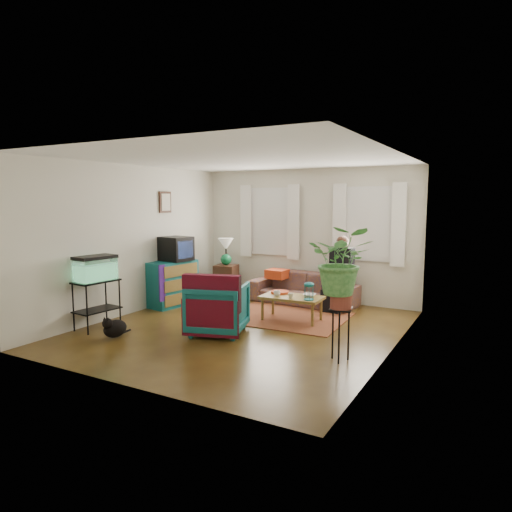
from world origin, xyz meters
The scene contains 31 objects.
floor centered at (0.00, 0.00, 0.00)m, with size 4.50×5.00×0.01m, color #4F2B14.
ceiling centered at (0.00, 0.00, 2.60)m, with size 4.50×5.00×0.01m, color white.
wall_back centered at (0.00, 2.50, 1.30)m, with size 4.50×0.01×2.60m, color silver.
wall_front centered at (0.00, -2.50, 1.30)m, with size 4.50×0.01×2.60m, color silver.
wall_left centered at (-2.25, 0.00, 1.30)m, with size 0.01×5.00×2.60m, color silver.
wall_right centered at (2.25, 0.00, 1.30)m, with size 0.01×5.00×2.60m, color silver.
window_left centered at (-0.80, 2.48, 1.55)m, with size 1.08×0.04×1.38m, color white.
window_right centered at (1.25, 2.48, 1.55)m, with size 1.08×0.04×1.38m, color white.
curtains_left centered at (-0.80, 2.40, 1.55)m, with size 1.36×0.06×1.50m, color white.
curtains_right centered at (1.25, 2.40, 1.55)m, with size 1.36×0.06×1.50m, color white.
picture_frame centered at (-2.21, 0.85, 1.95)m, with size 0.04×0.32×0.40m, color #3D2616.
area_rug centered at (0.28, 0.94, 0.01)m, with size 2.00×1.60×0.01m, color maroon.
sofa centered at (0.13, 2.05, 0.40)m, with size 2.04×0.81×0.80m, color brown.
seated_person centered at (0.87, 2.00, 0.61)m, with size 0.51×0.63×1.22m, color black, non-canonical shape.
side_table centered at (-1.65, 2.08, 0.31)m, with size 0.43×0.43×0.63m, color #3D2016.
table_lamp centered at (-1.65, 2.08, 0.90)m, with size 0.32×0.32×0.58m, color white, non-canonical shape.
dresser centered at (-1.99, 0.72, 0.43)m, with size 0.47×0.95×0.85m, color #125771.
crt_tv centered at (-1.96, 0.81, 1.08)m, with size 0.52×0.47×0.45m, color black.
aquarium_stand centered at (-2.00, -1.08, 0.38)m, with size 0.38×0.68×0.76m, color black.
aquarium centered at (-2.00, -1.08, 0.96)m, with size 0.34×0.62×0.40m, color #7FD899.
black_cat centered at (-1.40, -1.30, 0.17)m, with size 0.26×0.39×0.33m, color black.
armchair centered at (-0.23, -0.37, 0.42)m, with size 0.81×0.76×0.84m, color #104E62.
serape_throw centered at (-0.13, -0.68, 0.59)m, with size 0.84×0.19×0.69m, color #9E0A0A.
coffee_table centered at (0.46, 0.80, 0.21)m, with size 1.00×0.55×0.42m, color brown.
cup_a centered at (0.23, 0.70, 0.46)m, with size 0.11×0.11×0.09m, color white.
cup_b centered at (0.51, 0.64, 0.46)m, with size 0.09×0.09×0.09m, color beige.
bowl centered at (0.72, 0.90, 0.44)m, with size 0.20×0.20×0.05m, color white.
snack_tray centered at (0.18, 0.93, 0.43)m, with size 0.31×0.31×0.04m, color #B21414.
birdcage centered at (0.81, 0.68, 0.56)m, with size 0.16×0.16×0.29m, color #115B6B, non-canonical shape.
plant_stand centered at (1.77, -0.64, 0.33)m, with size 0.28×0.28×0.67m, color black.
potted_plant centered at (1.77, -0.64, 1.13)m, with size 0.76×0.66×0.85m, color #599947.
Camera 1 is at (3.51, -5.94, 1.99)m, focal length 32.00 mm.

